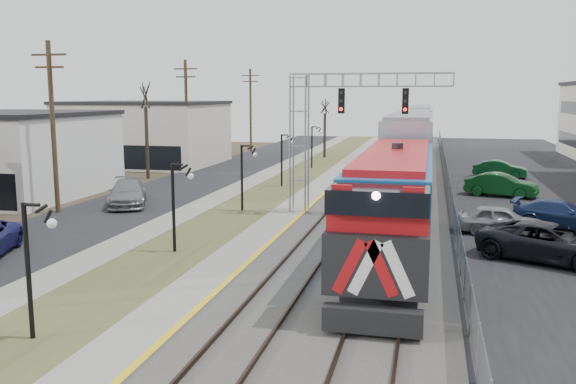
% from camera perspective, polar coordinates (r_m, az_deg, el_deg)
% --- Properties ---
extents(street_west, '(7.00, 120.00, 0.04)m').
position_cam_1_polar(street_west, '(45.89, -10.63, 0.26)').
color(street_west, black).
rests_on(street_west, ground).
extents(sidewalk, '(2.00, 120.00, 0.08)m').
position_cam_1_polar(sidewalk, '(44.27, -5.29, 0.09)').
color(sidewalk, gray).
rests_on(sidewalk, ground).
extents(grass_median, '(4.00, 120.00, 0.06)m').
position_cam_1_polar(grass_median, '(43.42, -1.54, -0.07)').
color(grass_median, '#434826').
rests_on(grass_median, ground).
extents(platform, '(2.00, 120.00, 0.24)m').
position_cam_1_polar(platform, '(42.75, 2.36, -0.09)').
color(platform, gray).
rests_on(platform, ground).
extents(ballast_bed, '(8.00, 120.00, 0.20)m').
position_cam_1_polar(ballast_bed, '(42.12, 9.05, -0.37)').
color(ballast_bed, '#595651').
rests_on(ballast_bed, ground).
extents(parking_lot, '(16.00, 120.00, 0.04)m').
position_cam_1_polar(parking_lot, '(43.01, 25.20, -1.04)').
color(parking_lot, black).
rests_on(parking_lot, ground).
extents(platform_edge, '(0.24, 120.00, 0.01)m').
position_cam_1_polar(platform_edge, '(42.58, 3.52, 0.03)').
color(platform_edge, gold).
rests_on(platform_edge, platform).
extents(track_near, '(1.58, 120.00, 0.15)m').
position_cam_1_polar(track_near, '(42.28, 6.35, -0.03)').
color(track_near, '#2D2119').
rests_on(track_near, ballast_bed).
extents(track_far, '(1.58, 120.00, 0.15)m').
position_cam_1_polar(track_far, '(42.02, 11.10, -0.21)').
color(track_far, '#2D2119').
rests_on(track_far, ballast_bed).
extents(train, '(3.00, 63.05, 5.33)m').
position_cam_1_polar(train, '(49.47, 11.54, 4.21)').
color(train, '#145DA2').
rests_on(train, ground).
extents(signal_gantry, '(9.00, 1.07, 8.15)m').
position_cam_1_polar(signal_gantry, '(34.94, 3.84, 6.85)').
color(signal_gantry, gray).
rests_on(signal_gantry, ground).
extents(lampposts, '(0.14, 62.14, 4.00)m').
position_cam_1_polar(lampposts, '(27.49, -10.43, -1.42)').
color(lampposts, black).
rests_on(lampposts, ground).
extents(utility_poles, '(0.28, 80.28, 10.00)m').
position_cam_1_polar(utility_poles, '(38.10, -21.13, 5.56)').
color(utility_poles, '#4C3823').
rests_on(utility_poles, ground).
extents(fence, '(0.04, 120.00, 1.60)m').
position_cam_1_polar(fence, '(41.93, 14.81, 0.37)').
color(fence, gray).
rests_on(fence, ground).
extents(bare_trees, '(12.30, 42.30, 5.95)m').
position_cam_1_polar(bare_trees, '(49.59, -10.14, 4.05)').
color(bare_trees, '#382D23').
rests_on(bare_trees, ground).
extents(car_lot_c, '(6.35, 4.84, 1.60)m').
position_cam_1_polar(car_lot_c, '(27.75, 23.28, -4.46)').
color(car_lot_c, black).
rests_on(car_lot_c, ground).
extents(car_lot_d, '(5.32, 3.43, 1.43)m').
position_cam_1_polar(car_lot_d, '(34.91, 24.22, -1.99)').
color(car_lot_d, '#16254E').
rests_on(car_lot_d, ground).
extents(car_lot_e, '(4.35, 2.01, 1.44)m').
position_cam_1_polar(car_lot_e, '(32.25, 19.28, -2.55)').
color(car_lot_e, gray).
rests_on(car_lot_e, ground).
extents(car_lot_f, '(5.04, 2.95, 1.57)m').
position_cam_1_polar(car_lot_f, '(44.23, 19.33, 0.58)').
color(car_lot_f, '#0D4219').
rests_on(car_lot_f, ground).
extents(car_street_b, '(4.24, 5.86, 1.58)m').
position_cam_1_polar(car_street_b, '(39.63, -14.79, -0.14)').
color(car_street_b, slate).
rests_on(car_street_b, ground).
extents(car_lot_g, '(4.55, 2.20, 1.44)m').
position_cam_1_polar(car_lot_g, '(54.25, 19.21, 2.00)').
color(car_lot_g, '#0C3F1F').
rests_on(car_lot_g, ground).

